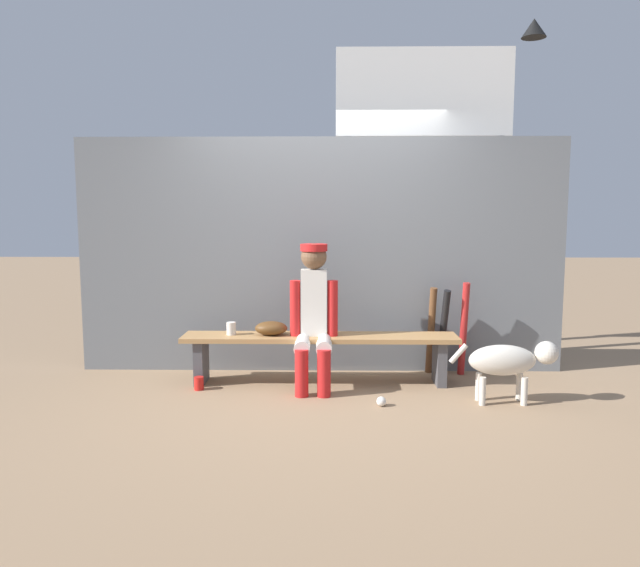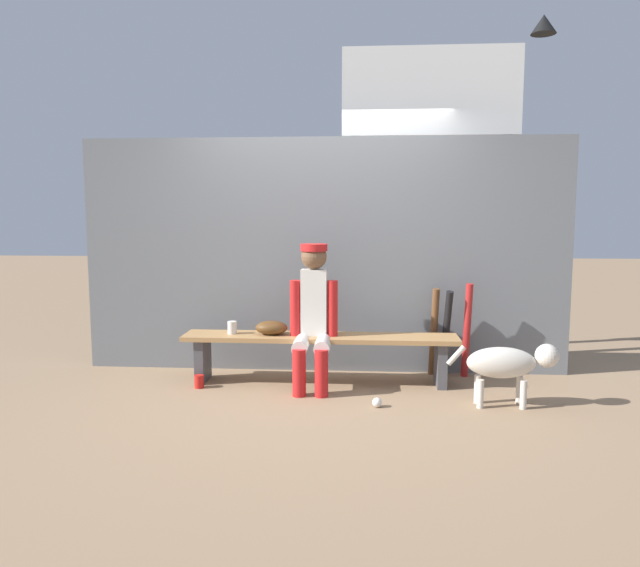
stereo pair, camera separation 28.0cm
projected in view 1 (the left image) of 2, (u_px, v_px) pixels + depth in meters
The scene contains 13 objects.
ground_plane at pixel (320, 383), 5.17m from camera, with size 30.00×30.00×0.00m, color #937556.
chainlink_fence at pixel (321, 256), 5.47m from camera, with size 4.48×0.03×2.16m, color slate.
dugout_bench at pixel (320, 346), 5.13m from camera, with size 2.37×0.36×0.42m.
player_seated at pixel (314, 311), 5.00m from camera, with size 0.41×0.55×1.22m.
baseball_glove at pixel (271, 328), 5.12m from camera, with size 0.28×0.20×0.12m, color #593819.
bat_wood_dark at pixel (431, 331), 5.41m from camera, with size 0.06×0.06×0.81m, color brown.
bat_aluminum_black at pixel (443, 332), 5.40m from camera, with size 0.06×0.06×0.80m, color black.
bat_aluminum_red at pixel (464, 329), 5.37m from camera, with size 0.06×0.06×0.86m, color #B22323.
baseball at pixel (381, 401), 4.55m from camera, with size 0.07×0.07×0.07m, color white.
cup_on_ground at pixel (199, 383), 4.97m from camera, with size 0.08×0.08×0.11m, color red.
cup_on_bench at pixel (231, 328), 5.14m from camera, with size 0.08×0.08×0.11m, color silver.
scoreboard at pixel (430, 129), 5.97m from camera, with size 2.04×0.27×3.35m.
dog at pixel (510, 361), 4.60m from camera, with size 0.84×0.20×0.49m.
Camera 1 is at (0.08, -5.03, 1.47)m, focal length 33.32 mm.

